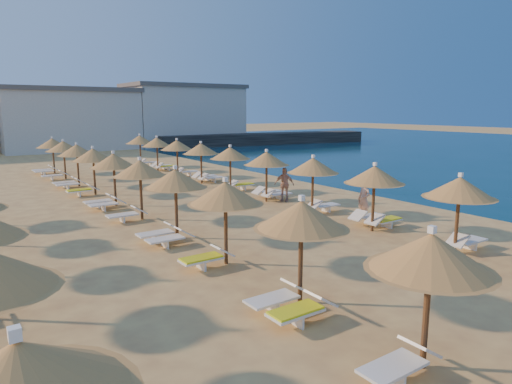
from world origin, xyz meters
TOP-DOWN VIEW (x-y plane):
  - ground at (0.00, 0.00)m, footprint 220.00×220.00m
  - jetty at (27.34, 39.25)m, footprint 30.25×8.82m
  - hotel_blocks at (3.68, 46.09)m, footprint 47.55×10.28m
  - parasol_row_east at (3.98, 5.37)m, footprint 2.41×42.26m
  - parasol_row_west at (-2.93, 5.37)m, footprint 2.41×42.26m
  - loungers at (-1.10, 4.66)m, footprint 16.81×40.47m
  - beachgoer_c at (4.84, 6.74)m, footprint 1.01×1.10m
  - beachgoer_a at (5.28, 1.57)m, footprint 0.42×0.64m

SIDE VIEW (x-z plane):
  - ground at x=0.00m, z-range 0.00..0.00m
  - loungers at x=-1.10m, z-range 0.01..0.67m
  - jetty at x=27.34m, z-range 0.00..1.50m
  - beachgoer_a at x=5.28m, z-range 0.00..1.75m
  - beachgoer_c at x=4.84m, z-range 0.00..1.81m
  - parasol_row_east at x=3.98m, z-range 0.85..3.66m
  - parasol_row_west at x=-2.93m, z-range 0.85..3.66m
  - hotel_blocks at x=3.68m, z-range -0.35..7.75m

